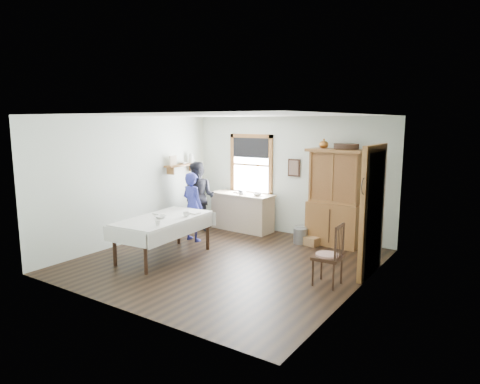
# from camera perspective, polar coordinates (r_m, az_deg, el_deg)

# --- Properties ---
(room) EXTENTS (5.01, 5.01, 2.70)m
(room) POSITION_cam_1_polar(r_m,az_deg,el_deg) (7.80, -1.95, 0.23)
(room) COLOR black
(room) RESTS_ON ground
(window) EXTENTS (1.18, 0.07, 1.48)m
(window) POSITION_cam_1_polar(r_m,az_deg,el_deg) (10.35, 1.50, 4.10)
(window) COLOR white
(window) RESTS_ON room
(doorway) EXTENTS (0.09, 1.14, 2.22)m
(doorway) POSITION_cam_1_polar(r_m,az_deg,el_deg) (7.53, 17.39, -1.99)
(doorway) COLOR #41372E
(doorway) RESTS_ON room
(wall_shelf) EXTENTS (0.24, 1.00, 0.44)m
(wall_shelf) POSITION_cam_1_polar(r_m,az_deg,el_deg) (10.43, -7.64, 3.72)
(wall_shelf) COLOR olive
(wall_shelf) RESTS_ON room
(framed_picture) EXTENTS (0.30, 0.04, 0.40)m
(framed_picture) POSITION_cam_1_polar(r_m,az_deg,el_deg) (9.79, 7.19, 3.23)
(framed_picture) COLOR black
(framed_picture) RESTS_ON room
(rug_beater) EXTENTS (0.01, 0.27, 0.27)m
(rug_beater) POSITION_cam_1_polar(r_m,az_deg,el_deg) (6.92, 16.28, 1.77)
(rug_beater) COLOR black
(rug_beater) RESTS_ON room
(work_counter) EXTENTS (1.58, 0.67, 0.89)m
(work_counter) POSITION_cam_1_polar(r_m,az_deg,el_deg) (10.28, 0.31, -2.65)
(work_counter) COLOR tan
(work_counter) RESTS_ON room
(china_hutch) EXTENTS (1.21, 0.60, 2.03)m
(china_hutch) POSITION_cam_1_polar(r_m,az_deg,el_deg) (9.16, 12.53, -0.73)
(china_hutch) COLOR olive
(china_hutch) RESTS_ON room
(dining_table) EXTENTS (1.18, 2.04, 0.79)m
(dining_table) POSITION_cam_1_polar(r_m,az_deg,el_deg) (8.37, -10.13, -5.98)
(dining_table) COLOR silver
(dining_table) RESTS_ON room
(spindle_chair) EXTENTS (0.49, 0.49, 1.02)m
(spindle_chair) POSITION_cam_1_polar(r_m,az_deg,el_deg) (7.00, 11.63, -8.14)
(spindle_chair) COLOR black
(spindle_chair) RESTS_ON room
(pail) EXTENTS (0.37, 0.37, 0.33)m
(pail) POSITION_cam_1_polar(r_m,az_deg,el_deg) (9.32, 8.08, -5.79)
(pail) COLOR gray
(pail) RESTS_ON room
(wicker_basket) EXTENTS (0.35, 0.28, 0.18)m
(wicker_basket) POSITION_cam_1_polar(r_m,az_deg,el_deg) (9.20, 9.46, -6.50)
(wicker_basket) COLOR olive
(wicker_basket) RESTS_ON room
(woman_blue) EXTENTS (0.55, 0.41, 1.40)m
(woman_blue) POSITION_cam_1_polar(r_m,az_deg,el_deg) (9.37, -6.35, -2.30)
(woman_blue) COLOR navy
(woman_blue) RESTS_ON room
(figure_dark) EXTENTS (0.87, 0.75, 1.53)m
(figure_dark) POSITION_cam_1_polar(r_m,az_deg,el_deg) (10.16, -5.52, -0.98)
(figure_dark) COLOR black
(figure_dark) RESTS_ON room
(table_cup_a) EXTENTS (0.13, 0.13, 0.09)m
(table_cup_a) POSITION_cam_1_polar(r_m,az_deg,el_deg) (8.28, -7.18, -2.95)
(table_cup_a) COLOR silver
(table_cup_a) RESTS_ON dining_table
(table_cup_b) EXTENTS (0.11, 0.11, 0.09)m
(table_cup_b) POSITION_cam_1_polar(r_m,az_deg,el_deg) (7.64, -10.91, -4.11)
(table_cup_b) COLOR silver
(table_cup_b) RESTS_ON dining_table
(table_bowl) EXTENTS (0.23, 0.23, 0.06)m
(table_bowl) POSITION_cam_1_polar(r_m,az_deg,el_deg) (8.21, -10.56, -3.28)
(table_bowl) COLOR silver
(table_bowl) RESTS_ON dining_table
(counter_book) EXTENTS (0.16, 0.21, 0.02)m
(counter_book) POSITION_cam_1_polar(r_m,az_deg,el_deg) (10.39, -0.55, 0.03)
(counter_book) COLOR brown
(counter_book) RESTS_ON work_counter
(counter_bowl) EXTENTS (0.27, 0.27, 0.06)m
(counter_bowl) POSITION_cam_1_polar(r_m,az_deg,el_deg) (9.89, 2.32, -0.32)
(counter_bowl) COLOR silver
(counter_bowl) RESTS_ON work_counter
(shelf_bowl) EXTENTS (0.22, 0.22, 0.05)m
(shelf_bowl) POSITION_cam_1_polar(r_m,az_deg,el_deg) (10.44, -7.60, 3.86)
(shelf_bowl) COLOR silver
(shelf_bowl) RESTS_ON wall_shelf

